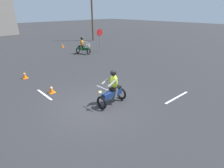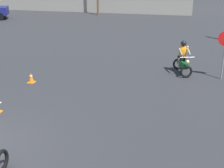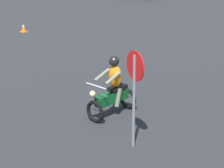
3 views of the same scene
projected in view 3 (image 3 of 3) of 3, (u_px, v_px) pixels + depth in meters
motorcycle_rider_background at (113, 90)px, 11.72m from camera, size 1.03×1.55×1.66m
stop_sign at (135, 80)px, 9.68m from camera, size 0.70×0.08×2.30m
traffic_cone_near_right at (23, 28)px, 21.84m from camera, size 0.32×0.32×0.42m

